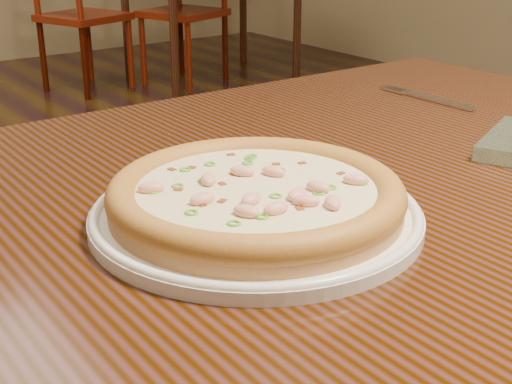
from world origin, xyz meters
TOP-DOWN VIEW (x-y plane):
  - hero_table at (0.25, -0.18)m, footprint 1.20×0.80m
  - plate at (0.13, -0.23)m, footprint 0.31×0.31m
  - pizza at (0.13, -0.23)m, footprint 0.27×0.27m
  - fork at (0.61, -0.02)m, footprint 0.02×0.18m
  - chair_c at (1.41, 3.30)m, footprint 0.53×0.53m
  - chair_d at (2.07, 3.14)m, footprint 0.54×0.54m

SIDE VIEW (x-z plane):
  - chair_c at x=1.41m, z-range -0.04..0.91m
  - chair_d at x=2.07m, z-range -0.04..0.91m
  - hero_table at x=0.25m, z-range 0.28..1.03m
  - fork at x=0.61m, z-range 0.75..0.75m
  - plate at x=0.13m, z-range 0.75..0.77m
  - pizza at x=0.13m, z-range 0.76..0.79m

